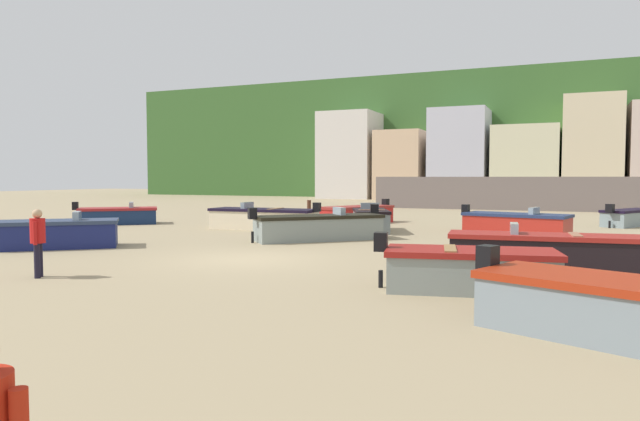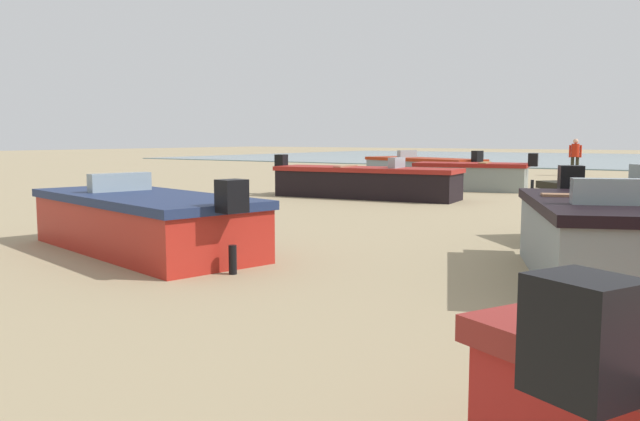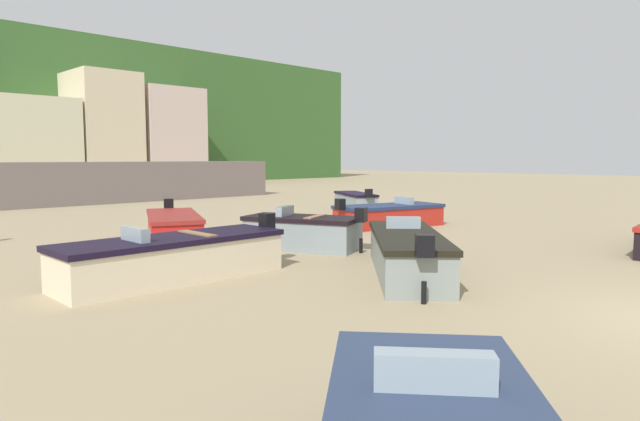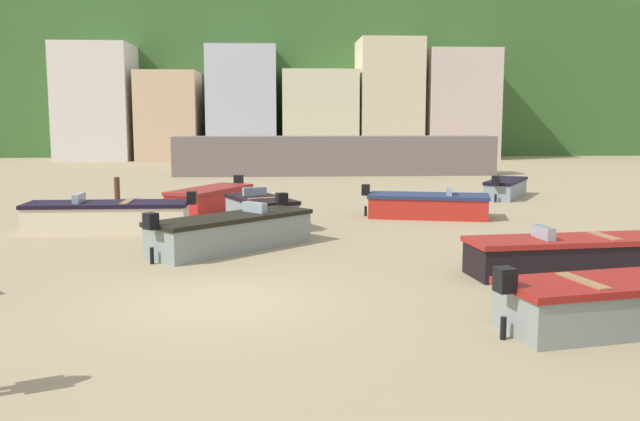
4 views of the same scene
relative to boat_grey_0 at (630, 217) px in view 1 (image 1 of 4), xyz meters
The scene contains 20 objects.
ground_plane 20.68m from the boat_grey_0, 123.41° to the right, with size 160.00×160.00×0.00m, color tan.
headland_hill 50.49m from the boat_grey_0, 103.15° to the left, with size 90.00×32.00×14.12m, color #375F2B.
harbor_pier 14.40m from the boat_grey_0, 117.58° to the left, with size 19.83×2.40×2.41m, color #6E625E.
townhouse_far_left 39.49m from the boat_grey_0, 130.27° to the left, with size 6.05×6.40×9.62m, color silver.
townhouse_left 35.83m from the boat_grey_0, 122.79° to the left, with size 4.98×6.51×7.36m, color #D4AF8B.
townhouse_centre_left 33.07m from the boat_grey_0, 113.67° to the left, with size 5.75×6.57×9.44m, color silver.
townhouse_centre_right 30.93m from the boat_grey_0, 102.46° to the left, with size 6.31×6.57×7.48m, color beige.
townhouse_right 30.11m from the boat_grey_0, 91.23° to the left, with size 5.24×6.00×10.12m, color beige.
boat_grey_0 is the anchor object (origin of this frame).
boat_black_1 15.62m from the boat_grey_0, 102.33° to the right, with size 5.51×1.97×1.17m.
boat_grey_2 16.48m from the boat_grey_0, 134.17° to the right, with size 4.50×4.37×1.27m.
boat_cream_3 17.77m from the boat_grey_0, 150.96° to the right, with size 5.26×1.62×1.27m.
boat_navy_4 25.54m from the boat_grey_0, 136.98° to the right, with size 4.03×3.73×1.25m.
boat_red_5 7.76m from the boat_grey_0, 128.67° to the right, with size 4.63×2.64×1.16m.
boat_grey_6 20.06m from the boat_grey_0, 103.81° to the right, with size 3.85×2.16×1.19m.
boat_grey_8 13.20m from the boat_grey_0, 144.85° to the right, with size 2.60×3.64×1.27m.
boat_navy_9 25.38m from the boat_grey_0, 159.54° to the right, with size 3.99×3.70×1.15m.
boat_red_10 13.35m from the boat_grey_0, 163.50° to the right, with size 3.18×4.43×1.21m.
mooring_post_near_water 17.23m from the boat_grey_0, behind, with size 0.24×0.24×0.99m, color #492A1D.
beach_walker_distant 26.13m from the boat_grey_0, 123.43° to the right, with size 0.47×0.49×1.62m.
Camera 1 is at (8.36, -14.34, 2.36)m, focal length 32.30 mm.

